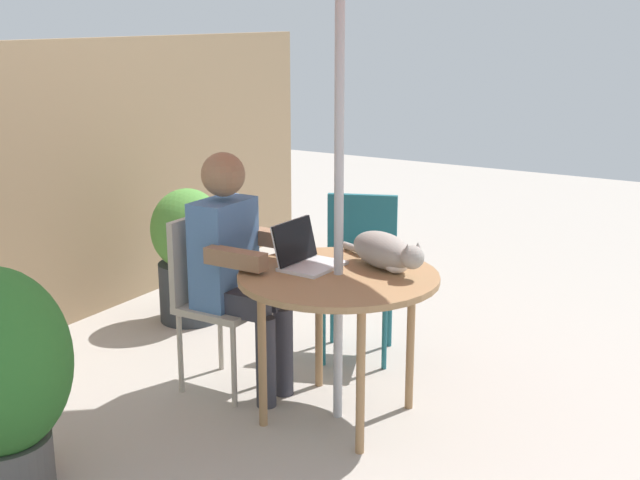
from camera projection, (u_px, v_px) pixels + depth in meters
name	position (u px, v px, depth m)	size (l,w,h in m)	color
ground_plane	(338.00, 416.00, 4.14)	(14.00, 14.00, 0.00)	#ADA399
fence_back	(23.00, 194.00, 4.96)	(5.71, 0.08, 1.76)	#937756
patio_table	(338.00, 287.00, 3.97)	(0.95, 0.95, 0.73)	#9E754C
chair_occupied	(212.00, 287.00, 4.37)	(0.40, 0.40, 0.91)	#B2A899
chair_empty	(360.00, 261.00, 4.83)	(0.52, 0.52, 0.91)	#1E606B
person_seated	(236.00, 260.00, 4.25)	(0.48, 0.48, 1.25)	#4C72A5
laptop	(303.00, 253.00, 4.06)	(0.31, 0.27, 0.21)	silver
cat	(386.00, 252.00, 4.02)	(0.39, 0.58, 0.17)	gray
potted_plant_near_fence	(188.00, 251.00, 5.34)	(0.46, 0.46, 0.85)	#33383D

